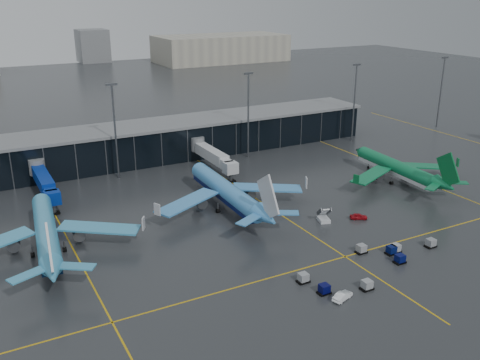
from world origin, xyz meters
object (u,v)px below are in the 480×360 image
service_van_red (359,216)px  mobile_airstair (324,218)px  service_van_white (342,296)px  airliner_aer_lingus (397,159)px  baggage_carts (373,262)px  airliner_klm_near (226,180)px  airliner_arkefly (44,219)px

service_van_red → mobile_airstair: bearing=99.0°
service_van_red → service_van_white: 33.93m
airliner_aer_lingus → service_van_white: 62.93m
baggage_carts → service_van_red: (11.56, 17.85, -0.11)m
baggage_carts → service_van_white: baggage_carts is taller
airliner_aer_lingus → mobile_airstair: 35.22m
airliner_klm_near → baggage_carts: bearing=-71.7°
airliner_aer_lingus → service_van_red: bearing=-144.8°
airliner_aer_lingus → airliner_arkefly: bearing=-177.3°
airliner_arkefly → mobile_airstair: airliner_arkefly is taller
airliner_klm_near → airliner_aer_lingus: (47.85, -4.93, -0.72)m
airliner_arkefly → mobile_airstair: bearing=-8.5°
airliner_klm_near → mobile_airstair: (15.28, -17.28, -5.96)m
mobile_airstair → service_van_red: (7.51, -2.76, -0.12)m
airliner_klm_near → service_van_red: airliner_klm_near is taller
mobile_airstair → service_van_white: mobile_airstair is taller
airliner_arkefly → mobile_airstair: 57.81m
airliner_arkefly → airliner_aer_lingus: (88.24, -2.13, -0.54)m
mobile_airstair → service_van_red: 8.01m
airliner_klm_near → airliner_arkefly: bearing=-174.3°
airliner_arkefly → service_van_white: (39.39, -41.44, -5.87)m
airliner_arkefly → mobile_airstair: size_ratio=11.49×
airliner_klm_near → baggage_carts: size_ratio=1.36×
airliner_klm_near → baggage_carts: airliner_klm_near is taller
airliner_arkefly → service_van_white: airliner_arkefly is taller
airliner_arkefly → airliner_klm_near: 40.49m
airliner_aer_lingus → service_van_red: size_ratio=10.23×
airliner_arkefly → airliner_klm_near: airliner_klm_near is taller
mobile_airstair → service_van_white: bearing=-103.9°
airliner_aer_lingus → mobile_airstair: (-32.57, -12.35, -5.24)m
airliner_arkefly → airliner_klm_near: bearing=10.0°
baggage_carts → mobile_airstair: size_ratio=8.66×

